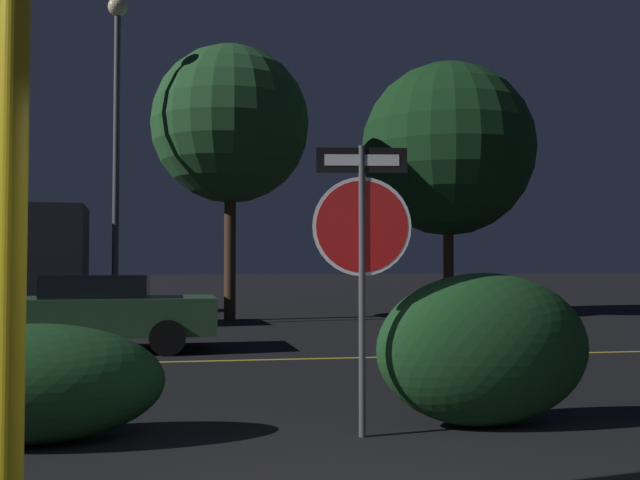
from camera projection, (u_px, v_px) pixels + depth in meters
road_center_stripe at (259, 360)px, 11.26m from camera, size 37.38×0.12×0.01m
stop_sign at (362, 231)px, 6.25m from camera, size 0.87×0.13×2.55m
yellow_pole_left at (12, 231)px, 3.75m from camera, size 0.16×0.16×3.34m
hedge_bush_1 at (34, 383)px, 5.97m from camera, size 2.17×1.04×1.00m
hedge_bush_2 at (484, 349)px, 6.61m from camera, size 2.06×0.92×1.42m
passing_car_2 at (91, 312)px, 12.41m from camera, size 4.47×2.06×1.33m
street_lamp at (117, 108)px, 17.86m from camera, size 0.49×0.49×8.27m
tree_0 at (231, 125)px, 19.78m from camera, size 4.37×4.37×7.62m
tree_2 at (448, 150)px, 22.18m from camera, size 5.38×5.38×7.82m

